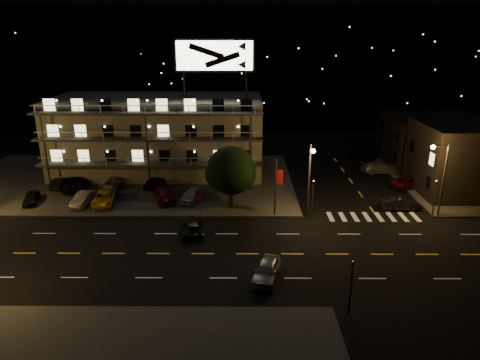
{
  "coord_description": "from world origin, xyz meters",
  "views": [
    {
      "loc": [
        1.53,
        -33.92,
        18.64
      ],
      "look_at": [
        1.28,
        8.0,
        4.23
      ],
      "focal_mm": 32.0,
      "sensor_mm": 36.0,
      "label": 1
    }
  ],
  "objects_px": {
    "lot_car_2": "(104,198)",
    "side_car_0": "(400,204)",
    "tree": "(231,172)",
    "lot_car_7": "(115,182)",
    "road_car_east": "(267,270)",
    "road_car_west": "(193,227)",
    "lot_car_4": "(192,194)"
  },
  "relations": [
    {
      "from": "lot_car_7",
      "to": "road_car_west",
      "type": "bearing_deg",
      "value": 138.52
    },
    {
      "from": "lot_car_7",
      "to": "road_car_east",
      "type": "bearing_deg",
      "value": 138.01
    },
    {
      "from": "lot_car_4",
      "to": "road_car_west",
      "type": "xyz_separation_m",
      "value": [
        1.03,
        -8.27,
        -0.3
      ]
    },
    {
      "from": "lot_car_4",
      "to": "side_car_0",
      "type": "bearing_deg",
      "value": 10.04
    },
    {
      "from": "lot_car_7",
      "to": "side_car_0",
      "type": "xyz_separation_m",
      "value": [
        33.72,
        -6.96,
        -0.08
      ]
    },
    {
      "from": "tree",
      "to": "lot_car_2",
      "type": "height_order",
      "value": "tree"
    },
    {
      "from": "lot_car_4",
      "to": "side_car_0",
      "type": "xyz_separation_m",
      "value": [
        23.45,
        -2.19,
        -0.19
      ]
    },
    {
      "from": "tree",
      "to": "lot_car_4",
      "type": "distance_m",
      "value": 6.05
    },
    {
      "from": "road_car_east",
      "to": "lot_car_4",
      "type": "bearing_deg",
      "value": 130.97
    },
    {
      "from": "lot_car_7",
      "to": "road_car_east",
      "type": "xyz_separation_m",
      "value": [
        18.09,
        -21.24,
        -0.06
      ]
    },
    {
      "from": "tree",
      "to": "lot_car_4",
      "type": "height_order",
      "value": "tree"
    },
    {
      "from": "lot_car_7",
      "to": "side_car_0",
      "type": "height_order",
      "value": "lot_car_7"
    },
    {
      "from": "lot_car_2",
      "to": "lot_car_4",
      "type": "xyz_separation_m",
      "value": [
        9.86,
        1.08,
        0.06
      ]
    },
    {
      "from": "road_car_east",
      "to": "tree",
      "type": "bearing_deg",
      "value": 118.18
    },
    {
      "from": "lot_car_7",
      "to": "side_car_0",
      "type": "relative_size",
      "value": 1.03
    },
    {
      "from": "tree",
      "to": "lot_car_2",
      "type": "bearing_deg",
      "value": 176.4
    },
    {
      "from": "lot_car_2",
      "to": "road_car_east",
      "type": "xyz_separation_m",
      "value": [
        17.68,
        -15.39,
        -0.1
      ]
    },
    {
      "from": "lot_car_2",
      "to": "side_car_0",
      "type": "bearing_deg",
      "value": -8.78
    },
    {
      "from": "tree",
      "to": "lot_car_7",
      "type": "bearing_deg",
      "value": 155.53
    },
    {
      "from": "road_car_west",
      "to": "tree",
      "type": "bearing_deg",
      "value": -127.22
    },
    {
      "from": "lot_car_2",
      "to": "road_car_east",
      "type": "bearing_deg",
      "value": -47.92
    },
    {
      "from": "side_car_0",
      "to": "road_car_east",
      "type": "distance_m",
      "value": 21.18
    },
    {
      "from": "lot_car_4",
      "to": "road_car_west",
      "type": "bearing_deg",
      "value": -67.52
    },
    {
      "from": "road_car_east",
      "to": "road_car_west",
      "type": "height_order",
      "value": "road_car_east"
    },
    {
      "from": "lot_car_4",
      "to": "side_car_0",
      "type": "relative_size",
      "value": 1.02
    },
    {
      "from": "tree",
      "to": "road_car_west",
      "type": "distance_m",
      "value": 8.11
    },
    {
      "from": "road_car_west",
      "to": "lot_car_4",
      "type": "bearing_deg",
      "value": -90.63
    },
    {
      "from": "tree",
      "to": "lot_car_2",
      "type": "xyz_separation_m",
      "value": [
        -14.44,
        0.91,
        -3.48
      ]
    },
    {
      "from": "road_car_east",
      "to": "side_car_0",
      "type": "bearing_deg",
      "value": 58.0
    },
    {
      "from": "lot_car_4",
      "to": "lot_car_7",
      "type": "relative_size",
      "value": 0.99
    },
    {
      "from": "side_car_0",
      "to": "road_car_east",
      "type": "relative_size",
      "value": 0.99
    },
    {
      "from": "lot_car_4",
      "to": "lot_car_2",
      "type": "bearing_deg",
      "value": -158.38
    }
  ]
}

